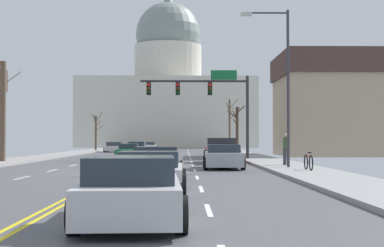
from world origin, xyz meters
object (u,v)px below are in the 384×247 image
Objects in this scene: sedan_near_02 at (157,163)px; pedestrian_00 at (286,147)px; pickup_truck_near_00 at (222,152)px; sedan_oncoming_00 at (128,151)px; street_lamp_right at (282,73)px; sedan_near_03 at (150,173)px; sedan_oncoming_02 at (114,147)px; sedan_near_01 at (223,157)px; sedan_oncoming_01 at (137,149)px; bicycle_parked at (308,162)px; sedan_near_04 at (132,192)px; sedan_oncoming_03 at (149,146)px; signal_gantry at (208,95)px.

sedan_near_02 is 2.50× the size of pedestrian_00.
pickup_truck_near_00 is 1.28× the size of sedan_oncoming_00.
sedan_near_03 is at bearing -116.21° from street_lamp_right.
sedan_oncoming_02 is at bearing 108.84° from street_lamp_right.
pickup_truck_near_00 is at bearing 86.82° from sedan_near_01.
sedan_oncoming_00 is (-6.65, 17.70, -0.06)m from sedan_near_01.
sedan_oncoming_01 is at bearing 89.86° from sedan_oncoming_00.
pedestrian_00 reaches higher than sedan_near_01.
pickup_truck_near_00 is (-2.46, 8.35, -4.12)m from street_lamp_right.
pickup_truck_near_00 is 20.60m from sedan_near_03.
sedan_oncoming_02 is at bearing 105.40° from sedan_near_01.
sedan_near_03 is at bearing -124.97° from bicycle_parked.
pedestrian_00 is at bearing -67.84° from sedan_oncoming_01.
street_lamp_right reaches higher than pedestrian_00.
sedan_near_01 is at bearing 81.03° from sedan_near_04.
sedan_near_04 is at bearing -82.74° from sedan_oncoming_02.
sedan_oncoming_00 is (-3.63, 36.85, -0.05)m from sedan_near_04.
sedan_oncoming_00 is 0.98× the size of sedan_oncoming_02.
street_lamp_right reaches higher than bicycle_parked.
sedan_near_02 is (-3.15, -6.63, -0.03)m from sedan_near_01.
pedestrian_00 is (10.22, -46.20, 0.56)m from sedan_oncoming_03.
sedan_oncoming_00 is 29.70m from sedan_oncoming_03.
street_lamp_right is 9.63m from pickup_truck_near_00.
sedan_near_01 is 1.00× the size of sedan_near_03.
sedan_near_03 is 5.92m from sedan_near_04.
sedan_near_04 is 0.99× the size of sedan_oncoming_02.
bicycle_parked is at bearing -70.93° from sedan_oncoming_01.
sedan_near_02 reaches higher than bicycle_parked.
sedan_oncoming_03 is (-0.08, 21.29, -0.06)m from sedan_oncoming_01.
bicycle_parked is (10.37, -51.05, -0.05)m from sedan_oncoming_03.
sedan_oncoming_01 is at bearing -71.86° from sedan_oncoming_02.
sedan_near_02 is 24.59m from sedan_oncoming_00.
sedan_oncoming_03 is at bearing 93.47° from sedan_near_03.
sedan_near_03 reaches higher than bicycle_parked.
sedan_near_02 is (-6.01, -5.37, -4.27)m from street_lamp_right.
sedan_near_02 is 0.99× the size of sedan_near_04.
sedan_near_01 is (-2.85, 1.26, -4.24)m from street_lamp_right.
sedan_near_04 is at bearing -89.87° from sedan_near_03.
sedan_near_01 is 38.24m from sedan_oncoming_02.
signal_gantry is 31.14m from sedan_near_04.
pedestrian_00 is at bearing -69.03° from sedan_oncoming_02.
sedan_oncoming_01 is at bearing 104.25° from sedan_near_01.
sedan_near_01 is at bearing -69.41° from sedan_oncoming_00.
sedan_oncoming_01 is 0.97× the size of sedan_oncoming_02.
sedan_near_01 is 13.57m from sedan_near_03.
street_lamp_right reaches higher than sedan_near_01.
sedan_oncoming_02 is 1.00× the size of sedan_oncoming_03.
signal_gantry is at bearing -79.85° from sedan_oncoming_03.
pickup_truck_near_00 reaches higher than sedan_oncoming_00.
pickup_truck_near_00 is at bearing 75.50° from sedan_near_02.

